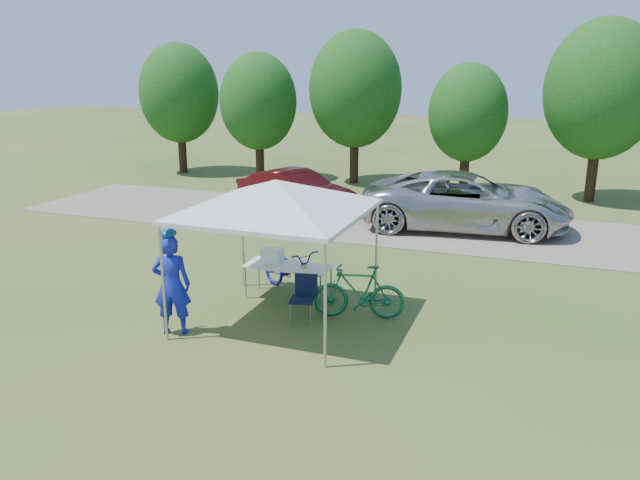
% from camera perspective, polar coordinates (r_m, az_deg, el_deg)
% --- Properties ---
extents(ground, '(100.00, 100.00, 0.00)m').
position_cam_1_polar(ground, '(12.09, -3.81, -7.31)').
color(ground, '#2D5119').
rests_on(ground, ground).
extents(gravel_strip, '(24.00, 5.00, 0.02)m').
position_cam_1_polar(gravel_strip, '(19.28, 5.97, 1.51)').
color(gravel_strip, gray).
rests_on(gravel_strip, ground).
extents(canopy, '(4.53, 4.53, 3.00)m').
position_cam_1_polar(canopy, '(11.32, -4.06, 5.14)').
color(canopy, '#A5A5AA').
rests_on(canopy, ground).
extents(treeline, '(24.89, 4.28, 6.30)m').
position_cam_1_polar(treeline, '(24.69, 9.20, 12.79)').
color(treeline, '#382314').
rests_on(treeline, ground).
extents(folding_table, '(1.77, 0.74, 0.73)m').
position_cam_1_polar(folding_table, '(12.93, -2.94, -2.49)').
color(folding_table, white).
rests_on(folding_table, ground).
extents(folding_chair, '(0.53, 0.55, 0.87)m').
position_cam_1_polar(folding_chair, '(11.97, -1.47, -4.89)').
color(folding_chair, black).
rests_on(folding_chair, ground).
extents(cooler, '(0.44, 0.30, 0.32)m').
position_cam_1_polar(cooler, '(13.01, -4.37, -1.47)').
color(cooler, white).
rests_on(cooler, folding_table).
extents(ice_cream_cup, '(0.08, 0.08, 0.06)m').
position_cam_1_polar(ice_cream_cup, '(12.72, -1.45, -2.43)').
color(ice_cream_cup, gold).
rests_on(ice_cream_cup, folding_table).
extents(cyclist, '(0.79, 0.66, 1.85)m').
position_cam_1_polar(cyclist, '(11.50, -13.40, -4.02)').
color(cyclist, '#1722BE').
rests_on(cyclist, ground).
extents(bike_blue, '(2.00, 1.60, 1.02)m').
position_cam_1_polar(bike_blue, '(13.27, -2.69, -2.80)').
color(bike_blue, '#1517BC').
rests_on(bike_blue, ground).
extents(bike_green, '(1.84, 0.92, 1.07)m').
position_cam_1_polar(bike_green, '(12.01, 3.57, -4.74)').
color(bike_green, '#17683C').
rests_on(bike_green, ground).
extents(minivan, '(6.27, 3.42, 1.67)m').
position_cam_1_polar(minivan, '(18.86, 13.20, 3.48)').
color(minivan, '#B8B7B3').
rests_on(minivan, gravel_strip).
extents(sedan, '(4.45, 2.73, 1.38)m').
position_cam_1_polar(sedan, '(20.47, -2.21, 4.44)').
color(sedan, '#480C0D').
rests_on(sedan, gravel_strip).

